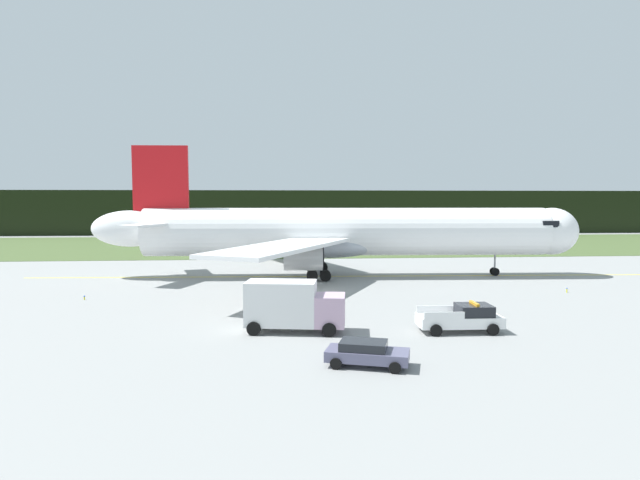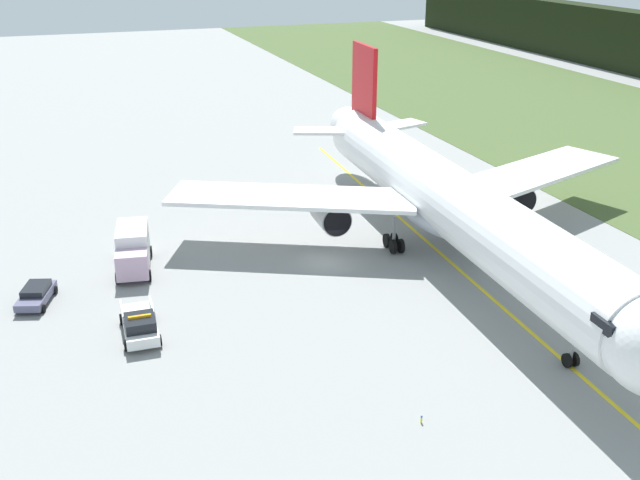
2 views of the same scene
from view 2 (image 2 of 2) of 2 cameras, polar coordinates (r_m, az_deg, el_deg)
ground at (r=61.36m, az=0.65°, el=-1.52°), size 320.00×320.00×0.00m
taxiway_centerline_main at (r=62.28m, az=9.70°, el=-1.48°), size 71.57×3.53×0.01m
airliner at (r=60.98m, az=9.75°, el=2.95°), size 54.82×43.95×14.57m
ops_pickup_truck at (r=51.15m, az=-13.57°, el=-6.25°), size 5.44×2.49×1.94m
catering_truck at (r=60.86m, az=-14.06°, el=-0.64°), size 6.70×3.49×3.47m
staff_car at (r=57.89m, az=-20.81°, el=-3.87°), size 4.60×3.02×1.30m
taxiway_edge_light_east at (r=42.43m, az=7.73°, el=-13.35°), size 0.12×0.12×0.46m
taxiway_edge_light_west at (r=79.50m, az=-6.57°, el=4.17°), size 0.12×0.12×0.37m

